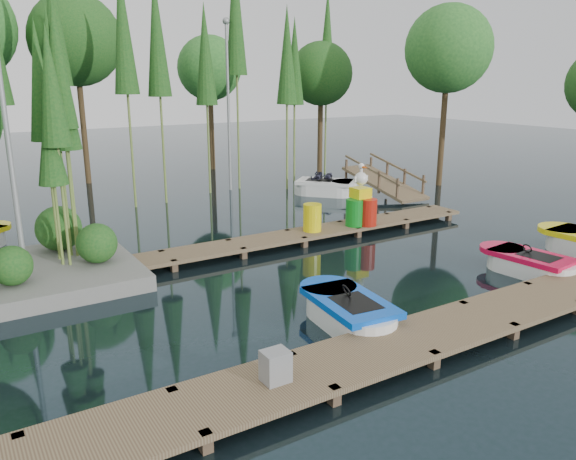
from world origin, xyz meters
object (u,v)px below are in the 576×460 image
boat_blue (348,312)px  yellow_barrel (312,218)px  utility_cabinet (276,366)px  boat_red (529,264)px  drum_cluster (362,207)px

boat_blue → yellow_barrel: size_ratio=3.34×
utility_cabinet → yellow_barrel: 8.87m
utility_cabinet → yellow_barrel: yellow_barrel is taller
boat_red → yellow_barrel: yellow_barrel is taller
boat_red → drum_cluster: (-1.20, 5.30, 0.63)m
boat_blue → drum_cluster: bearing=54.8°
yellow_barrel → drum_cluster: bearing=-4.8°
boat_red → boat_blue: bearing=173.6°
drum_cluster → boat_blue: bearing=-131.1°
utility_cabinet → yellow_barrel: bearing=52.1°
boat_blue → yellow_barrel: 6.12m
boat_red → yellow_barrel: 6.24m
boat_blue → drum_cluster: size_ratio=1.43×
boat_blue → drum_cluster: 7.02m
utility_cabinet → drum_cluster: size_ratio=0.26×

